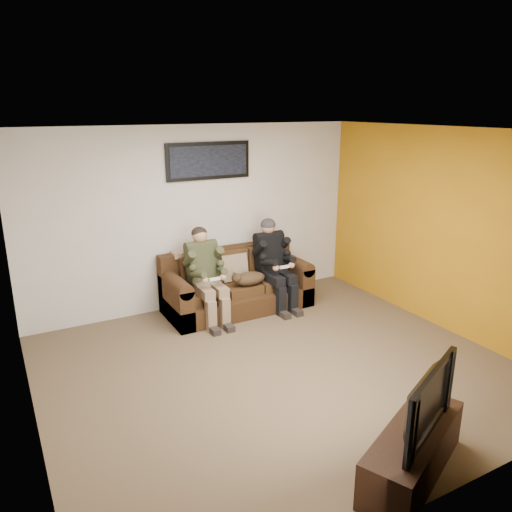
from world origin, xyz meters
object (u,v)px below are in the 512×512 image
person_right (273,259)px  framed_poster (209,161)px  cat (248,278)px  tv_stand (413,452)px  television (418,399)px  person_left (205,270)px  sofa (235,287)px

person_right → framed_poster: framed_poster is taller
cat → tv_stand: (-0.37, -3.51, -0.32)m
cat → television: (-0.37, -3.51, 0.16)m
framed_poster → person_left: bearing=-120.6°
cat → tv_stand: 3.54m
sofa → person_right: bearing=-17.9°
sofa → person_right: size_ratio=1.62×
cat → television: 3.53m
cat → framed_poster: 1.74m
person_left → television: size_ratio=1.31×
person_right → framed_poster: (-0.73, 0.56, 1.39)m
person_right → tv_stand: 3.73m
person_left → cat: size_ratio=1.93×
person_right → television: bearing=-103.0°
cat → framed_poster: (-0.27, 0.66, 1.58)m
person_right → cat: size_ratio=1.94×
person_right → television: size_ratio=1.32×
framed_poster → television: 4.40m
person_right → television: (-0.83, -3.60, -0.04)m
tv_stand → television: (-0.00, -0.00, 0.48)m
sofa → framed_poster: (-0.20, 0.39, 1.78)m
television → tv_stand: bearing=51.0°
tv_stand → person_right: bearing=52.0°
person_right → sofa: bearing=162.1°
sofa → framed_poster: size_ratio=1.66×
sofa → person_left: (-0.53, -0.17, 0.39)m
person_left → tv_stand: person_left is taller
sofa → framed_poster: 1.83m
sofa → framed_poster: framed_poster is taller
sofa → cat: sofa is taller
sofa → cat: 0.34m
person_right → television: 3.70m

